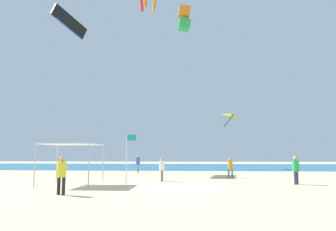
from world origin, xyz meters
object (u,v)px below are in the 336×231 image
Objects in this scene: person_central at (230,166)px; kite_parafoil_black at (69,22)px; person_leftmost at (296,168)px; kite_box_orange at (184,18)px; kite_delta_yellow at (230,115)px; banner_flag at (128,155)px; person_near_tent at (62,172)px; canopy_tent at (72,146)px; person_rightmost at (162,167)px; person_far_shore at (138,162)px.

kite_parafoil_black is (-17.60, 8.54, 16.66)m from person_central.
person_leftmost is 0.57× the size of kite_box_orange.
banner_flag is at bearing 176.71° from kite_delta_yellow.
person_near_tent is at bearing -126.59° from kite_parafoil_black.
person_near_tent is at bearing -125.29° from banner_flag.
canopy_tent is 1.02× the size of kite_delta_yellow.
kite_parafoil_black is (-13.71, -4.01, -1.86)m from kite_box_orange.
kite_delta_yellow reaches higher than person_central.
kite_delta_yellow is (11.82, 27.03, 5.98)m from person_near_tent.
person_near_tent reaches higher than person_central.
person_rightmost is at bearing -103.18° from kite_parafoil_black.
person_far_shore is 15.40m from kite_delta_yellow.
canopy_tent is at bearing 168.14° from kite_delta_yellow.
person_far_shore reaches higher than person_central.
person_leftmost is (13.20, 6.03, -0.03)m from person_near_tent.
kite_box_orange is (-6.05, -3.14, 12.39)m from kite_delta_yellow.
person_central is at bearing 34.30° from person_far_shore.
banner_flag reaches higher than canopy_tent.
kite_parafoil_black is (-6.70, 15.34, 15.12)m from canopy_tent.
person_leftmost is (14.45, 1.50, -1.43)m from canopy_tent.
kite_box_orange reaches higher than kite_delta_yellow.
person_leftmost is at bearing 5.91° from canopy_tent.
banner_flag reaches higher than person_rightmost.
person_central is 0.96× the size of person_rightmost.
person_near_tent is 1.03× the size of person_far_shore.
person_leftmost is 10.95m from banner_flag.
canopy_tent is 1.97× the size of person_rightmost.
banner_flag is 0.95× the size of kite_delta_yellow.
kite_delta_yellow reaches higher than canopy_tent.
kite_delta_yellow is at bearing -101.70° from person_central.
person_rightmost is (5.52, 3.20, -1.50)m from canopy_tent.
canopy_tent reaches higher than person_leftmost.
person_leftmost is 6.38m from person_central.
person_near_tent is at bearing -20.94° from person_far_shore.
person_rightmost is 0.52× the size of kite_delta_yellow.
person_central is 6.47m from person_rightmost.
person_central is 11.11m from person_far_shore.
person_rightmost is at bearing 118.97° from person_leftmost.
person_central is at bearing 31.94° from canopy_tent.
kite_delta_yellow is at bearing 43.53° from person_leftmost.
person_near_tent is 1.11× the size of person_rightmost.
person_central is at bearing -84.26° from kite_parafoil_black.
person_central is (10.90, 6.80, -1.54)m from canopy_tent.
person_leftmost is at bearing -96.58° from person_rightmost.
person_central is (-3.55, 5.30, -0.11)m from person_leftmost.
canopy_tent is at bearing 124.29° from person_rightmost.
person_near_tent is 0.43× the size of kite_parafoil_black.
kite_delta_yellow reaches higher than person_rightmost.
kite_parafoil_black is (-7.94, 19.88, 16.51)m from person_near_tent.
canopy_tent reaches higher than person_central.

